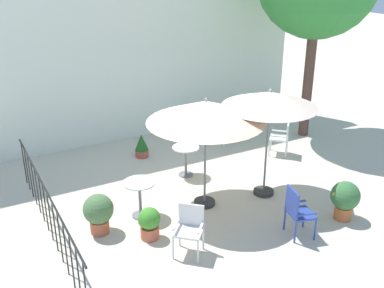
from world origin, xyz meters
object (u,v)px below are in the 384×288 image
object	(u,v)px
cafe_table_1	(140,193)
patio_chair_1	(282,136)
potted_plant_0	(149,222)
potted_plant_3	(142,146)
patio_umbrella_0	(270,101)
cafe_table_0	(186,156)
patio_chair_0	(190,226)
patio_chair_2	(297,210)
patio_umbrella_1	(206,112)
potted_plant_1	(99,212)
patio_chair_3	(222,125)
potted_plant_2	(345,198)

from	to	relation	value
cafe_table_1	patio_chair_1	size ratio (longest dim) A/B	0.87
potted_plant_0	potted_plant_3	bearing A→B (deg)	69.36
patio_umbrella_0	potted_plant_3	xyz separation A→B (m)	(-1.55, 3.08, -1.80)
patio_umbrella_0	patio_chair_1	bearing A→B (deg)	41.47
cafe_table_0	potted_plant_3	bearing A→B (deg)	108.39
patio_umbrella_0	cafe_table_0	bearing A→B (deg)	123.55
patio_chair_0	potted_plant_0	distance (m)	0.86
cafe_table_0	patio_chair_0	xyz separation A→B (m)	(-1.34, -2.67, 0.02)
cafe_table_1	potted_plant_0	xyz separation A→B (m)	(-0.15, -0.78, -0.20)
patio_chair_2	potted_plant_0	bearing A→B (deg)	153.04
patio_umbrella_0	patio_chair_2	size ratio (longest dim) A/B	2.45
patio_umbrella_1	patio_umbrella_0	bearing A→B (deg)	-9.33
patio_chair_2	potted_plant_1	distance (m)	3.62
patio_chair_2	patio_chair_0	bearing A→B (deg)	165.74
patio_umbrella_0	patio_chair_1	world-z (taller)	patio_umbrella_0
cafe_table_0	potted_plant_1	distance (m)	2.86
patio_umbrella_1	patio_chair_1	xyz separation A→B (m)	(3.03, 1.26, -1.51)
patio_chair_3	patio_chair_0	bearing A→B (deg)	-128.60
potted_plant_0	cafe_table_1	bearing A→B (deg)	79.42
patio_chair_2	potted_plant_3	size ratio (longest dim) A/B	1.56
cafe_table_0	potted_plant_1	world-z (taller)	potted_plant_1
patio_umbrella_0	patio_umbrella_1	size ratio (longest dim) A/B	1.02
patio_chair_1	patio_chair_2	world-z (taller)	patio_chair_2
patio_chair_1	potted_plant_2	xyz separation A→B (m)	(-0.92, -3.04, -0.05)
patio_chair_3	potted_plant_1	world-z (taller)	patio_chair_3
cafe_table_1	patio_chair_1	world-z (taller)	patio_chair_1
patio_chair_0	patio_chair_3	world-z (taller)	patio_chair_3
patio_chair_1	potted_plant_1	bearing A→B (deg)	-167.02
potted_plant_0	cafe_table_0	bearing A→B (deg)	47.57
patio_umbrella_0	potted_plant_2	bearing A→B (deg)	-64.34
patio_umbrella_1	potted_plant_2	world-z (taller)	patio_umbrella_1
patio_chair_0	potted_plant_2	world-z (taller)	patio_chair_0
patio_chair_0	potted_plant_3	size ratio (longest dim) A/B	1.43
patio_chair_0	potted_plant_1	bearing A→B (deg)	131.63
patio_umbrella_0	patio_chair_3	world-z (taller)	patio_umbrella_0
patio_chair_1	potted_plant_0	bearing A→B (deg)	-157.97
patio_chair_0	potted_plant_1	xyz separation A→B (m)	(-1.18, 1.33, -0.08)
cafe_table_0	patio_chair_3	bearing A→B (deg)	35.40
cafe_table_0	patio_chair_2	bearing A→B (deg)	-79.24
potted_plant_0	potted_plant_2	bearing A→B (deg)	-18.65
cafe_table_1	patio_chair_3	world-z (taller)	patio_chair_3
patio_umbrella_1	patio_chair_2	size ratio (longest dim) A/B	2.40
potted_plant_1	potted_plant_3	size ratio (longest dim) A/B	1.26
patio_chair_1	potted_plant_1	size ratio (longest dim) A/B	1.11
patio_umbrella_0	patio_umbrella_1	distance (m)	1.38
potted_plant_0	patio_chair_2	bearing A→B (deg)	-26.96
potted_plant_1	potted_plant_2	size ratio (longest dim) A/B	0.99
patio_chair_2	potted_plant_1	size ratio (longest dim) A/B	1.24
cafe_table_0	patio_chair_0	distance (m)	2.98
patio_chair_3	patio_umbrella_1	bearing A→B (deg)	-128.33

